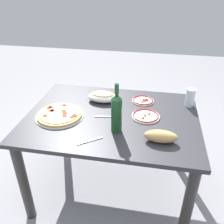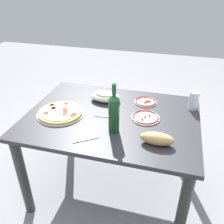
% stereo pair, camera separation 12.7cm
% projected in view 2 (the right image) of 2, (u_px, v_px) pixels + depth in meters
% --- Properties ---
extents(ground_plane, '(8.00, 8.00, 0.00)m').
position_uv_depth(ground_plane, '(112.00, 186.00, 2.14)').
color(ground_plane, gray).
rests_on(ground_plane, ground).
extents(dining_table, '(1.23, 0.92, 0.72)m').
position_uv_depth(dining_table, '(112.00, 129.00, 1.83)').
color(dining_table, '#2D2D33').
rests_on(dining_table, ground).
extents(pepperoni_pizza, '(0.35, 0.35, 0.03)m').
position_uv_depth(pepperoni_pizza, '(61.00, 112.00, 1.78)').
color(pepperoni_pizza, '#B7B7BC').
rests_on(pepperoni_pizza, dining_table).
extents(baked_pasta_dish, '(0.24, 0.15, 0.08)m').
position_uv_depth(baked_pasta_dish, '(105.00, 96.00, 1.95)').
color(baked_pasta_dish, white).
rests_on(baked_pasta_dish, dining_table).
extents(wine_bottle, '(0.07, 0.07, 0.33)m').
position_uv_depth(wine_bottle, '(114.00, 113.00, 1.53)').
color(wine_bottle, '#194723').
rests_on(wine_bottle, dining_table).
extents(water_glass, '(0.07, 0.07, 0.14)m').
position_uv_depth(water_glass, '(193.00, 101.00, 1.82)').
color(water_glass, silver).
rests_on(water_glass, dining_table).
extents(side_plate_near, '(0.20, 0.20, 0.02)m').
position_uv_depth(side_plate_near, '(146.00, 118.00, 1.73)').
color(side_plate_near, white).
rests_on(side_plate_near, dining_table).
extents(side_plate_far, '(0.17, 0.17, 0.02)m').
position_uv_depth(side_plate_far, '(146.00, 102.00, 1.93)').
color(side_plate_far, white).
rests_on(side_plate_far, dining_table).
extents(bread_loaf, '(0.21, 0.09, 0.08)m').
position_uv_depth(bread_loaf, '(157.00, 139.00, 1.46)').
color(bread_loaf, tan).
rests_on(bread_loaf, dining_table).
extents(fork_left, '(0.15, 0.11, 0.00)m').
position_uv_depth(fork_left, '(86.00, 139.00, 1.52)').
color(fork_left, '#B7B7BC').
rests_on(fork_left, dining_table).
extents(fork_right, '(0.17, 0.04, 0.00)m').
position_uv_depth(fork_right, '(106.00, 116.00, 1.75)').
color(fork_right, '#B7B7BC').
rests_on(fork_right, dining_table).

